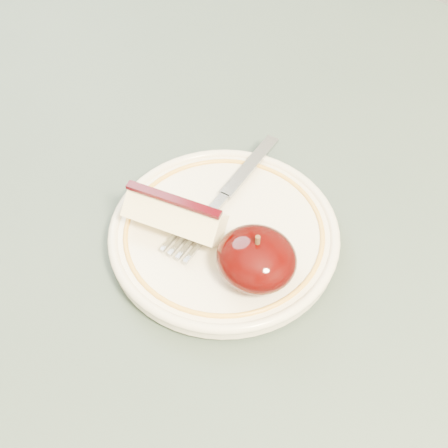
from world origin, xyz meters
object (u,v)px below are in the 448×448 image
Objects in this scene: fork at (224,196)px; table at (221,260)px; plate at (224,234)px; apple_half at (256,259)px.

table is at bearing 55.98° from fork.
plate is at bearing -46.75° from table.
plate is 3.04× the size of apple_half.
plate is at bearing 158.79° from apple_half.
plate is 0.06m from apple_half.
apple_half reaches higher than fork.
fork is at bearing 146.30° from apple_half.
fork reaches higher than plate.
fork is at bearing -27.74° from table.
fork is at bearing 128.42° from plate.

